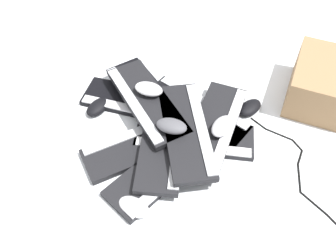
% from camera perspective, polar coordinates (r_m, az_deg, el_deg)
% --- Properties ---
extents(ground_plane, '(3.20, 3.20, 0.00)m').
position_cam_1_polar(ground_plane, '(1.38, 0.34, -3.50)').
color(ground_plane, silver).
extents(keyboard_0, '(0.45, 0.19, 0.03)m').
position_cam_1_polar(keyboard_0, '(1.40, 4.01, -1.79)').
color(keyboard_0, black).
rests_on(keyboard_0, ground).
extents(keyboard_1, '(0.46, 0.33, 0.03)m').
position_cam_1_polar(keyboard_1, '(1.48, 4.20, 2.17)').
color(keyboard_1, black).
rests_on(keyboard_1, ground).
extents(keyboard_2, '(0.45, 0.18, 0.03)m').
position_cam_1_polar(keyboard_2, '(1.52, -4.73, 3.66)').
color(keyboard_2, black).
rests_on(keyboard_2, ground).
extents(keyboard_3, '(0.44, 0.39, 0.03)m').
position_cam_1_polar(keyboard_3, '(1.38, -3.92, -2.83)').
color(keyboard_3, black).
rests_on(keyboard_3, ground).
extents(keyboard_4, '(0.36, 0.45, 0.03)m').
position_cam_1_polar(keyboard_4, '(1.32, -0.74, -6.42)').
color(keyboard_4, black).
rests_on(keyboard_4, ground).
extents(keyboard_5, '(0.41, 0.42, 0.03)m').
position_cam_1_polar(keyboard_5, '(1.49, -3.26, 4.41)').
color(keyboard_5, black).
rests_on(keyboard_5, keyboard_2).
extents(keyboard_6, '(0.20, 0.46, 0.03)m').
position_cam_1_polar(keyboard_6, '(1.36, -0.71, -2.11)').
color(keyboard_6, black).
rests_on(keyboard_6, keyboard_3).
extents(keyboard_7, '(0.40, 0.43, 0.03)m').
position_cam_1_polar(keyboard_7, '(1.44, -3.29, 3.78)').
color(keyboard_7, black).
rests_on(keyboard_7, keyboard_5).
extents(keyboard_8, '(0.21, 0.46, 0.03)m').
position_cam_1_polar(keyboard_8, '(1.40, 7.06, -0.22)').
color(keyboard_8, black).
rests_on(keyboard_8, keyboard_0).
extents(keyboard_9, '(0.29, 0.46, 0.03)m').
position_cam_1_polar(keyboard_9, '(1.35, 2.81, -0.63)').
color(keyboard_9, black).
rests_on(keyboard_9, keyboard_6).
extents(mouse_0, '(0.12, 0.13, 0.04)m').
position_cam_1_polar(mouse_0, '(1.52, 12.39, 2.75)').
color(mouse_0, black).
rests_on(mouse_0, ground).
extents(mouse_1, '(0.10, 0.13, 0.04)m').
position_cam_1_polar(mouse_1, '(1.52, -10.65, 2.89)').
color(mouse_1, black).
rests_on(mouse_1, ground).
extents(mouse_2, '(0.07, 0.11, 0.04)m').
position_cam_1_polar(mouse_2, '(1.47, 2.38, 3.98)').
color(mouse_2, silver).
rests_on(mouse_2, keyboard_1).
extents(mouse_3, '(0.11, 0.07, 0.04)m').
position_cam_1_polar(mouse_3, '(1.31, 0.41, 0.03)').
color(mouse_3, '#4C4C51').
rests_on(mouse_3, keyboard_9).
extents(mouse_4, '(0.12, 0.08, 0.04)m').
position_cam_1_polar(mouse_4, '(1.43, -2.95, 5.66)').
color(mouse_4, silver).
rests_on(mouse_4, keyboard_7).
extents(mouse_5, '(0.10, 0.13, 0.04)m').
position_cam_1_polar(mouse_5, '(1.36, 8.28, -0.03)').
color(mouse_5, '#B7B7BC').
rests_on(mouse_5, keyboard_8).
extents(mouse_6, '(0.12, 0.09, 0.04)m').
position_cam_1_polar(mouse_6, '(1.25, -5.24, -12.18)').
color(mouse_6, silver).
rests_on(mouse_6, ground).
extents(cable_0, '(0.35, 0.43, 0.01)m').
position_cam_1_polar(cable_0, '(1.41, 19.16, -5.96)').
color(cable_0, black).
rests_on(cable_0, ground).
extents(cardboard_box, '(0.30, 0.35, 0.17)m').
position_cam_1_polar(cardboard_box, '(1.61, 22.76, 5.97)').
color(cardboard_box, olive).
rests_on(cardboard_box, ground).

